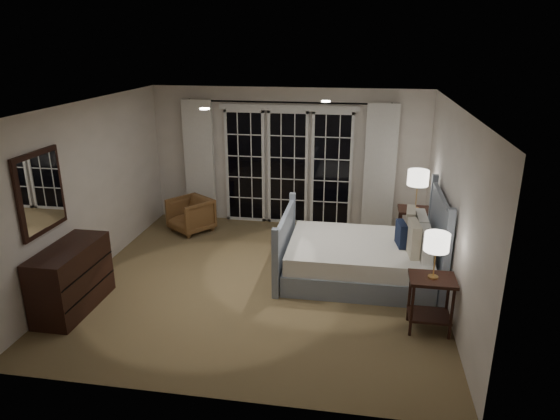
% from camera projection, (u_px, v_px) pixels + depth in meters
% --- Properties ---
extents(floor, '(5.00, 5.00, 0.00)m').
position_uv_depth(floor, '(262.00, 281.00, 7.17)').
color(floor, olive).
rests_on(floor, ground).
extents(ceiling, '(5.00, 5.00, 0.00)m').
position_uv_depth(ceiling, '(260.00, 105.00, 6.35)').
color(ceiling, silver).
rests_on(ceiling, wall_back).
extents(wall_left, '(0.02, 5.00, 2.50)m').
position_uv_depth(wall_left, '(90.00, 190.00, 7.15)').
color(wall_left, silver).
rests_on(wall_left, floor).
extents(wall_right, '(0.02, 5.00, 2.50)m').
position_uv_depth(wall_right, '(452.00, 208.00, 6.37)').
color(wall_right, silver).
rests_on(wall_right, floor).
extents(wall_back, '(5.00, 0.02, 2.50)m').
position_uv_depth(wall_back, '(288.00, 157.00, 9.09)').
color(wall_back, silver).
rests_on(wall_back, floor).
extents(wall_front, '(5.00, 0.02, 2.50)m').
position_uv_depth(wall_front, '(205.00, 282.00, 4.43)').
color(wall_front, silver).
rests_on(wall_front, floor).
extents(french_doors, '(2.50, 0.04, 2.20)m').
position_uv_depth(french_doors, '(288.00, 166.00, 9.10)').
color(french_doors, black).
rests_on(french_doors, wall_back).
extents(curtain_rod, '(3.50, 0.03, 0.03)m').
position_uv_depth(curtain_rod, '(288.00, 102.00, 8.67)').
color(curtain_rod, black).
rests_on(curtain_rod, wall_back).
extents(curtain_left, '(0.55, 0.10, 2.25)m').
position_uv_depth(curtain_left, '(199.00, 161.00, 9.27)').
color(curtain_left, white).
rests_on(curtain_left, curtain_rod).
extents(curtain_right, '(0.55, 0.10, 2.25)m').
position_uv_depth(curtain_right, '(380.00, 168.00, 8.76)').
color(curtain_right, white).
rests_on(curtain_right, curtain_rod).
extents(downlight_a, '(0.12, 0.12, 0.01)m').
position_uv_depth(downlight_a, '(326.00, 101.00, 6.79)').
color(downlight_a, white).
rests_on(downlight_a, ceiling).
extents(downlight_b, '(0.12, 0.12, 0.01)m').
position_uv_depth(downlight_b, '(205.00, 109.00, 6.07)').
color(downlight_b, white).
rests_on(downlight_b, ceiling).
extents(bed, '(2.21, 1.58, 1.29)m').
position_uv_depth(bed, '(363.00, 257.00, 7.17)').
color(bed, gray).
rests_on(bed, floor).
extents(nightstand_left, '(0.53, 0.42, 0.68)m').
position_uv_depth(nightstand_left, '(431.00, 295.00, 5.83)').
color(nightstand_left, black).
rests_on(nightstand_left, floor).
extents(nightstand_right, '(0.53, 0.43, 0.69)m').
position_uv_depth(nightstand_right, '(414.00, 222.00, 8.13)').
color(nightstand_right, black).
rests_on(nightstand_right, floor).
extents(lamp_left, '(0.28, 0.28, 0.55)m').
position_uv_depth(lamp_left, '(437.00, 243.00, 5.62)').
color(lamp_left, tan).
rests_on(lamp_left, nightstand_left).
extents(lamp_right, '(0.33, 0.33, 0.64)m').
position_uv_depth(lamp_right, '(418.00, 178.00, 7.89)').
color(lamp_right, tan).
rests_on(lamp_right, nightstand_right).
extents(armchair, '(0.92, 0.93, 0.61)m').
position_uv_depth(armchair, '(191.00, 215.00, 8.94)').
color(armchair, brown).
rests_on(armchair, floor).
extents(dresser, '(0.51, 1.20, 0.85)m').
position_uv_depth(dresser, '(71.00, 278.00, 6.31)').
color(dresser, black).
rests_on(dresser, floor).
extents(mirror, '(0.05, 0.85, 1.00)m').
position_uv_depth(mirror, '(40.00, 193.00, 5.99)').
color(mirror, black).
rests_on(mirror, wall_left).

